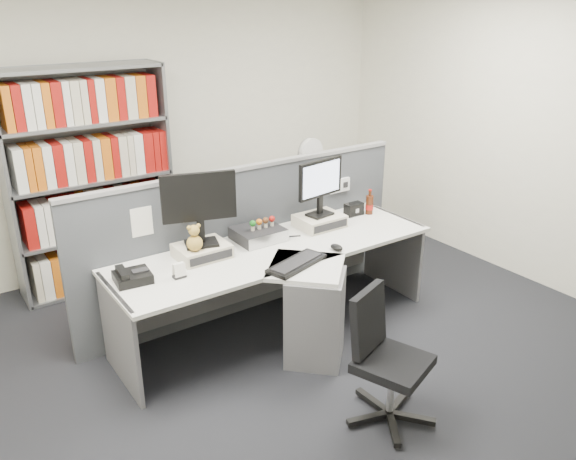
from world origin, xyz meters
TOP-DOWN VIEW (x-y plane):
  - ground at (0.00, 0.00)m, footprint 5.50×5.50m
  - room_shell at (0.00, 0.00)m, footprint 5.04×5.54m
  - partition at (0.00, 1.25)m, footprint 3.00×0.08m
  - desk at (0.00, 0.60)m, footprint 2.60×1.20m
  - monitor_riser_left at (-0.55, 0.98)m, footprint 0.38×0.31m
  - monitor_riser_right at (0.55, 0.98)m, footprint 0.38×0.31m
  - monitor_left at (-0.55, 0.98)m, footprint 0.53×0.23m
  - monitor_right at (0.55, 0.98)m, footprint 0.47×0.18m
  - desktop_pc at (-0.03, 1.03)m, footprint 0.37×0.33m
  - figurines at (0.00, 1.01)m, footprint 0.23×0.05m
  - keyboard at (-0.05, 0.46)m, footprint 0.52×0.32m
  - mouse at (0.36, 0.51)m, footprint 0.07×0.12m
  - desk_phone at (-1.13, 0.89)m, footprint 0.26×0.24m
  - desk_calendar at (-0.84, 0.76)m, footprint 0.09×0.07m
  - plush_toy at (-0.64, 0.91)m, footprint 0.12×0.12m
  - speaker at (0.97, 1.03)m, footprint 0.17×0.09m
  - cola_bottle at (1.10, 0.97)m, footprint 0.07×0.07m
  - shelving_unit at (-0.90, 2.44)m, footprint 1.41×0.40m
  - filing_cabinet at (1.20, 1.99)m, footprint 0.45×0.61m
  - desk_fan at (1.20, 1.99)m, footprint 0.30×0.18m
  - office_chair at (-0.04, -0.45)m, footprint 0.57×0.55m

SIDE VIEW (x-z plane):
  - ground at x=0.00m, z-range 0.00..0.00m
  - filing_cabinet at x=1.20m, z-range 0.00..0.70m
  - desk at x=0.00m, z-range 0.10..0.82m
  - office_chair at x=-0.04m, z-range 0.03..0.89m
  - partition at x=0.00m, z-range 0.01..1.29m
  - keyboard at x=-0.05m, z-range 0.72..0.75m
  - mouse at x=0.36m, z-range 0.72..0.76m
  - desk_phone at x=-1.13m, z-range 0.71..0.81m
  - desk_calendar at x=-0.84m, z-range 0.71..0.82m
  - desktop_pc at x=-0.03m, z-range 0.72..0.82m
  - monitor_riser_left at x=-0.55m, z-range 0.72..0.82m
  - monitor_riser_right at x=0.55m, z-range 0.72..0.82m
  - speaker at x=0.97m, z-range 0.72..0.83m
  - cola_bottle at x=1.10m, z-range 0.69..0.92m
  - figurines at x=0.00m, z-range 0.83..0.91m
  - plush_toy at x=-0.64m, z-range 0.81..1.01m
  - shelving_unit at x=-0.90m, z-range -0.02..1.98m
  - desk_fan at x=1.20m, z-range 0.76..1.27m
  - monitor_right at x=0.55m, z-range 0.87..1.34m
  - monitor_left at x=-0.55m, z-range 0.87..1.42m
  - room_shell at x=0.00m, z-range 0.43..3.15m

